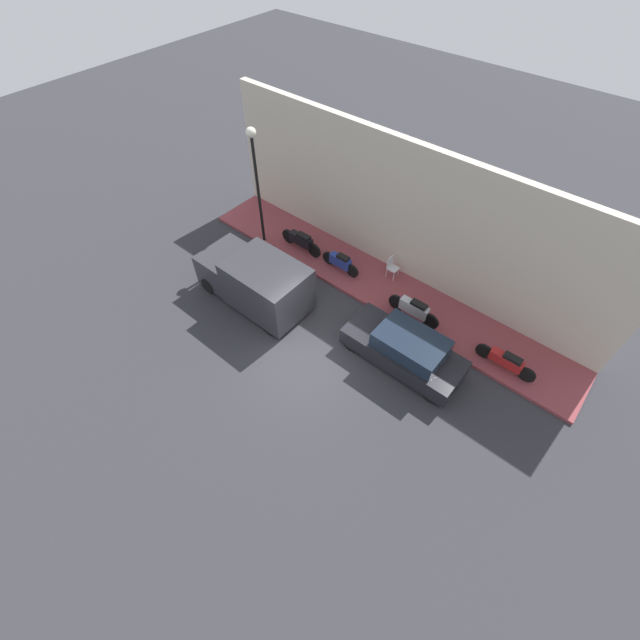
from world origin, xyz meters
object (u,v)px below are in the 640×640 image
object	(u,v)px
motorcycle_red	(506,361)
cafe_chair	(392,266)
scooter_silver	(414,309)
motorcycle_black	(301,241)
streetlamp	(255,167)
parked_car	(405,349)
motorcycle_blue	(341,262)
delivery_van	(255,280)

from	to	relation	value
motorcycle_red	cafe_chair	bearing A→B (deg)	76.25
scooter_silver	motorcycle_black	world-z (taller)	scooter_silver
scooter_silver	motorcycle_red	xyz separation A→B (m)	(0.04, -3.56, -0.07)
cafe_chair	streetlamp	bearing A→B (deg)	106.50
parked_car	motorcycle_black	size ratio (longest dim) A/B	1.97
motorcycle_blue	motorcycle_red	xyz separation A→B (m)	(-0.31, -7.25, -0.02)
delivery_van	cafe_chair	xyz separation A→B (m)	(4.32, -3.32, -0.39)
scooter_silver	motorcycle_black	bearing A→B (deg)	87.05
motorcycle_black	streetlamp	xyz separation A→B (m)	(-0.57, 1.70, 3.03)
parked_car	motorcycle_black	distance (m)	6.86
parked_car	delivery_van	distance (m)	6.09
delivery_van	streetlamp	world-z (taller)	streetlamp
parked_car	cafe_chair	bearing A→B (deg)	39.78
parked_car	scooter_silver	xyz separation A→B (m)	(1.81, 0.75, -0.07)
motorcycle_black	delivery_van	bearing A→B (deg)	-170.33
motorcycle_red	motorcycle_black	bearing A→B (deg)	88.41
motorcycle_blue	motorcycle_red	distance (m)	7.25
motorcycle_blue	streetlamp	world-z (taller)	streetlamp
motorcycle_blue	cafe_chair	size ratio (longest dim) A/B	1.94
motorcycle_blue	streetlamp	bearing A→B (deg)	99.27
motorcycle_black	motorcycle_red	world-z (taller)	motorcycle_black
scooter_silver	cafe_chair	xyz separation A→B (m)	(1.38, 1.90, 0.04)
motorcycle_blue	motorcycle_black	xyz separation A→B (m)	(-0.05, 2.09, 0.04)
cafe_chair	motorcycle_black	bearing A→B (deg)	105.59
motorcycle_red	streetlamp	xyz separation A→B (m)	(-0.31, 11.04, 3.08)
motorcycle_blue	motorcycle_black	bearing A→B (deg)	91.31
parked_car	scooter_silver	world-z (taller)	parked_car
motorcycle_red	cafe_chair	distance (m)	5.63
motorcycle_red	scooter_silver	bearing A→B (deg)	90.63
delivery_van	motorcycle_red	size ratio (longest dim) A/B	2.14
scooter_silver	streetlamp	bearing A→B (deg)	92.10
motorcycle_black	cafe_chair	xyz separation A→B (m)	(1.08, -3.87, 0.06)
motorcycle_blue	scooter_silver	size ratio (longest dim) A/B	0.86
parked_car	motorcycle_blue	xyz separation A→B (m)	(2.16, 4.44, -0.12)
delivery_van	scooter_silver	xyz separation A→B (m)	(2.94, -5.22, -0.43)
parked_car	cafe_chair	size ratio (longest dim) A/B	4.51
motorcycle_blue	scooter_silver	bearing A→B (deg)	-95.36
parked_car	delivery_van	world-z (taller)	delivery_van
motorcycle_black	streetlamp	bearing A→B (deg)	108.55
motorcycle_red	cafe_chair	xyz separation A→B (m)	(1.34, 5.47, 0.11)
parked_car	delivery_van	bearing A→B (deg)	100.68
motorcycle_blue	streetlamp	distance (m)	4.91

